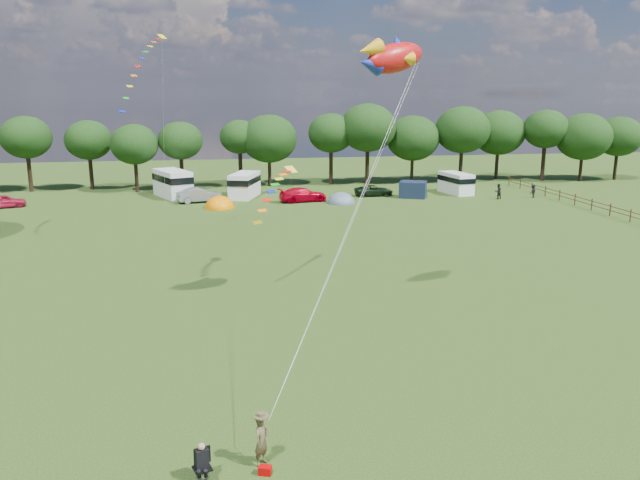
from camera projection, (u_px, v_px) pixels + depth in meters
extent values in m
plane|color=black|center=(353.00, 378.00, 25.69)|extent=(180.00, 180.00, 0.00)
cylinder|color=black|center=(30.00, 174.00, 74.20)|extent=(0.49, 0.49, 4.25)
ellipsoid|color=black|center=(26.00, 137.00, 73.21)|extent=(5.86, 5.86, 4.98)
cylinder|color=black|center=(91.00, 174.00, 75.97)|extent=(0.47, 0.47, 3.90)
ellipsoid|color=black|center=(88.00, 140.00, 75.04)|extent=(5.58, 5.58, 4.74)
cylinder|color=black|center=(137.00, 177.00, 74.02)|extent=(0.44, 0.44, 3.56)
ellipsoid|color=black|center=(134.00, 144.00, 73.14)|extent=(5.56, 5.56, 4.73)
cylinder|color=black|center=(182.00, 174.00, 75.77)|extent=(0.47, 0.47, 3.95)
ellipsoid|color=black|center=(180.00, 141.00, 74.86)|extent=(5.33, 5.33, 4.53)
cylinder|color=black|center=(241.00, 169.00, 78.63)|extent=(0.50, 0.50, 4.33)
ellipsoid|color=black|center=(240.00, 137.00, 77.71)|extent=(4.95, 4.95, 4.21)
cylinder|color=black|center=(270.00, 173.00, 78.90)|extent=(0.43, 0.43, 3.31)
ellipsoid|color=black|center=(269.00, 139.00, 77.92)|extent=(7.03, 7.03, 5.98)
cylinder|color=black|center=(331.00, 167.00, 80.32)|extent=(0.50, 0.50, 4.36)
ellipsoid|color=black|center=(331.00, 133.00, 79.32)|extent=(5.84, 5.84, 4.97)
cylinder|color=black|center=(367.00, 167.00, 80.22)|extent=(0.51, 0.51, 4.55)
ellipsoid|color=black|center=(368.00, 128.00, 79.08)|extent=(7.15, 7.15, 6.08)
cylinder|color=black|center=(412.00, 170.00, 82.08)|extent=(0.42, 0.42, 3.21)
ellipsoid|color=black|center=(413.00, 138.00, 81.12)|extent=(6.90, 6.90, 5.86)
cylinder|color=black|center=(461.00, 166.00, 82.40)|extent=(0.48, 0.48, 4.17)
ellipsoid|color=black|center=(463.00, 130.00, 81.31)|extent=(7.16, 7.16, 6.09)
cylinder|color=black|center=(497.00, 166.00, 85.29)|extent=(0.45, 0.45, 3.66)
ellipsoid|color=black|center=(499.00, 133.00, 84.27)|extent=(7.05, 7.05, 5.99)
cylinder|color=black|center=(543.00, 163.00, 83.67)|extent=(0.52, 0.52, 4.65)
ellipsoid|color=black|center=(546.00, 129.00, 82.62)|extent=(5.96, 5.96, 5.06)
cylinder|color=black|center=(580.00, 169.00, 83.34)|extent=(0.42, 0.42, 3.19)
ellipsoid|color=black|center=(584.00, 137.00, 82.36)|extent=(7.23, 7.23, 6.14)
cylinder|color=black|center=(615.00, 167.00, 84.57)|extent=(0.44, 0.44, 3.52)
ellipsoid|color=black|center=(619.00, 136.00, 83.64)|extent=(6.22, 6.22, 5.28)
cylinder|color=#472D19|center=(630.00, 216.00, 56.74)|extent=(0.12, 0.12, 1.20)
cylinder|color=#472D19|center=(610.00, 210.00, 59.62)|extent=(0.12, 0.12, 1.20)
cylinder|color=#472D19|center=(620.00, 209.00, 58.10)|extent=(0.08, 3.00, 0.08)
cylinder|color=#472D19|center=(620.00, 213.00, 58.19)|extent=(0.08, 3.00, 0.08)
cylinder|color=#472D19|center=(592.00, 204.00, 62.50)|extent=(0.12, 0.12, 1.20)
cylinder|color=#472D19|center=(601.00, 204.00, 60.98)|extent=(0.08, 3.00, 0.08)
cylinder|color=#472D19|center=(601.00, 208.00, 61.07)|extent=(0.08, 3.00, 0.08)
cylinder|color=#472D19|center=(575.00, 200.00, 65.38)|extent=(0.12, 0.12, 1.20)
cylinder|color=#472D19|center=(583.00, 199.00, 63.86)|extent=(0.08, 3.00, 0.08)
cylinder|color=#472D19|center=(583.00, 202.00, 63.95)|extent=(0.08, 3.00, 0.08)
cylinder|color=#472D19|center=(560.00, 195.00, 68.26)|extent=(0.12, 0.12, 1.20)
cylinder|color=#472D19|center=(567.00, 194.00, 66.74)|extent=(0.08, 3.00, 0.08)
cylinder|color=#472D19|center=(567.00, 198.00, 66.83)|extent=(0.08, 3.00, 0.08)
cylinder|color=#472D19|center=(545.00, 191.00, 71.14)|extent=(0.12, 0.12, 1.20)
cylinder|color=#472D19|center=(553.00, 190.00, 69.62)|extent=(0.08, 3.00, 0.08)
cylinder|color=#472D19|center=(552.00, 194.00, 69.71)|extent=(0.08, 3.00, 0.08)
cylinder|color=#472D19|center=(532.00, 187.00, 74.01)|extent=(0.12, 0.12, 1.20)
cylinder|color=#472D19|center=(539.00, 186.00, 72.49)|extent=(0.08, 3.00, 0.08)
cylinder|color=#472D19|center=(539.00, 190.00, 72.59)|extent=(0.08, 3.00, 0.08)
cylinder|color=#472D19|center=(520.00, 184.00, 76.89)|extent=(0.12, 0.12, 1.20)
cylinder|color=#472D19|center=(526.00, 183.00, 75.37)|extent=(0.08, 3.00, 0.08)
cylinder|color=#472D19|center=(526.00, 186.00, 75.46)|extent=(0.08, 3.00, 0.08)
cylinder|color=#472D19|center=(509.00, 181.00, 79.77)|extent=(0.12, 0.12, 1.20)
cylinder|color=#472D19|center=(515.00, 179.00, 78.25)|extent=(0.08, 3.00, 0.08)
cylinder|color=#472D19|center=(515.00, 183.00, 78.34)|extent=(0.08, 3.00, 0.08)
imported|color=#B21636|center=(5.00, 201.00, 63.90)|extent=(4.40, 3.03, 1.37)
imported|color=gray|center=(199.00, 195.00, 67.16)|extent=(4.70, 2.74, 1.56)
imported|color=#BD0018|center=(303.00, 195.00, 67.57)|extent=(5.33, 2.92, 1.52)
imported|color=black|center=(374.00, 191.00, 71.47)|extent=(4.47, 2.03, 1.22)
cube|color=white|center=(173.00, 184.00, 70.44)|extent=(4.80, 6.62, 3.05)
cube|color=black|center=(172.00, 178.00, 70.30)|extent=(4.90, 6.76, 0.72)
cylinder|color=black|center=(179.00, 195.00, 69.13)|extent=(0.91, 0.63, 0.86)
cylinder|color=black|center=(167.00, 191.00, 72.26)|extent=(0.91, 0.63, 0.86)
cube|color=white|center=(245.00, 185.00, 70.34)|extent=(3.96, 5.94, 2.74)
cube|color=black|center=(244.00, 180.00, 70.21)|extent=(4.04, 6.06, 0.65)
cylinder|color=black|center=(241.00, 196.00, 68.91)|extent=(0.82, 0.52, 0.77)
cylinder|color=black|center=(249.00, 191.00, 72.23)|extent=(0.82, 0.52, 0.77)
cube|color=white|center=(456.00, 183.00, 73.04)|extent=(2.85, 5.14, 2.43)
cube|color=black|center=(456.00, 179.00, 72.93)|extent=(2.91, 5.24, 0.58)
cylinder|color=black|center=(463.00, 192.00, 71.84)|extent=(0.72, 0.36, 0.68)
cylinder|color=black|center=(449.00, 189.00, 74.65)|extent=(0.72, 0.36, 0.68)
ellipsoid|color=orange|center=(220.00, 208.00, 64.00)|extent=(2.99, 3.44, 2.46)
cylinder|color=orange|center=(220.00, 208.00, 64.00)|extent=(3.14, 3.14, 0.08)
ellipsoid|color=slate|center=(341.00, 203.00, 66.86)|extent=(2.94, 3.38, 2.29)
cylinder|color=slate|center=(341.00, 203.00, 66.85)|extent=(3.08, 3.08, 0.08)
cube|color=#162038|center=(413.00, 189.00, 70.23)|extent=(3.63, 3.36, 1.82)
imported|color=brown|center=(262.00, 441.00, 19.51)|extent=(0.68, 0.72, 1.66)
cylinder|color=#99999E|center=(195.00, 480.00, 18.51)|extent=(0.02, 0.02, 0.46)
cylinder|color=#99999E|center=(210.00, 479.00, 18.58)|extent=(0.02, 0.02, 0.46)
cylinder|color=#99999E|center=(196.00, 472.00, 18.93)|extent=(0.02, 0.02, 0.46)
cylinder|color=#99999E|center=(210.00, 470.00, 19.00)|extent=(0.02, 0.02, 0.46)
cube|color=black|center=(202.00, 468.00, 18.70)|extent=(0.65, 0.64, 0.05)
cube|color=black|center=(202.00, 455.00, 18.87)|extent=(0.51, 0.22, 0.55)
cube|color=black|center=(202.00, 458.00, 18.67)|extent=(0.44, 0.35, 0.58)
sphere|color=tan|center=(201.00, 447.00, 18.56)|extent=(0.22, 0.22, 0.22)
cube|color=#B00203|center=(265.00, 470.00, 19.16)|extent=(0.45, 0.36, 0.27)
ellipsoid|color=red|center=(395.00, 58.00, 30.60)|extent=(3.88, 2.69, 2.10)
ellipsoid|color=#D8A200|center=(395.00, 61.00, 30.64)|extent=(2.43, 1.66, 1.15)
cone|color=#FAAE14|center=(369.00, 50.00, 29.68)|extent=(1.55, 1.36, 1.10)
cone|color=#19299D|center=(369.00, 64.00, 29.83)|extent=(1.55, 1.36, 1.10)
cone|color=#19299D|center=(397.00, 43.00, 30.50)|extent=(1.08, 1.17, 0.94)
sphere|color=white|center=(409.00, 55.00, 31.54)|extent=(0.35, 0.35, 0.35)
sphere|color=black|center=(410.00, 55.00, 31.63)|extent=(0.18, 0.18, 0.18)
cube|color=#FFF100|center=(162.00, 36.00, 47.80)|extent=(0.73, 0.74, 0.35)
cube|color=red|center=(158.00, 39.00, 47.33)|extent=(0.50, 0.52, 0.10)
cube|color=orange|center=(154.00, 42.00, 46.88)|extent=(0.50, 0.52, 0.11)
cube|color=yellow|center=(150.00, 46.00, 46.44)|extent=(0.49, 0.52, 0.12)
cube|color=#198C1E|center=(146.00, 52.00, 46.01)|extent=(0.49, 0.52, 0.13)
cube|color=#0C1EB2|center=(142.00, 58.00, 45.61)|extent=(0.49, 0.52, 0.13)
cube|color=red|center=(138.00, 66.00, 45.22)|extent=(0.48, 0.51, 0.14)
cube|color=orange|center=(134.00, 76.00, 44.86)|extent=(0.48, 0.51, 0.15)
cube|color=yellow|center=(130.00, 86.00, 44.51)|extent=(0.47, 0.51, 0.16)
cube|color=#198C1E|center=(126.00, 98.00, 44.18)|extent=(0.47, 0.50, 0.16)
cube|color=#0C1EB2|center=(122.00, 111.00, 43.86)|extent=(0.47, 0.50, 0.17)
cube|color=yellow|center=(291.00, 169.00, 40.22)|extent=(0.88, 0.86, 0.42)
cube|color=red|center=(287.00, 172.00, 39.67)|extent=(0.65, 0.56, 0.12)
cube|color=orange|center=(283.00, 175.00, 39.13)|extent=(0.65, 0.55, 0.13)
cube|color=yellow|center=(279.00, 179.00, 38.60)|extent=(0.64, 0.55, 0.14)
cube|color=#198C1E|center=(275.00, 185.00, 38.09)|extent=(0.64, 0.55, 0.15)
cube|color=#0C1EB2|center=(271.00, 192.00, 37.60)|extent=(0.64, 0.54, 0.16)
cube|color=red|center=(267.00, 200.00, 37.13)|extent=(0.64, 0.54, 0.17)
cube|color=orange|center=(262.00, 211.00, 36.68)|extent=(0.63, 0.53, 0.18)
cube|color=yellow|center=(258.00, 222.00, 36.24)|extent=(0.63, 0.53, 0.19)
imported|color=black|center=(498.00, 191.00, 69.20)|extent=(0.91, 0.66, 1.71)
imported|color=black|center=(533.00, 191.00, 70.10)|extent=(1.06, 0.93, 1.52)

